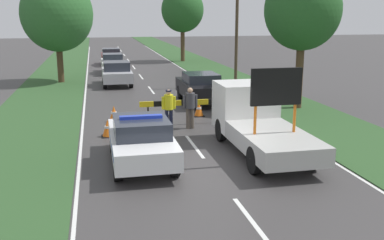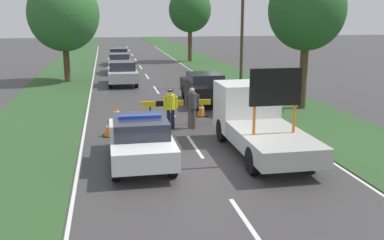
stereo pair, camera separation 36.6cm
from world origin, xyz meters
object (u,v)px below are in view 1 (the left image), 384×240
at_px(road_barrier, 181,104).
at_px(roadside_tree_near_right, 57,14).
at_px(pedestrian_civilian, 190,105).
at_px(roadside_tree_mid_left, 303,10).
at_px(traffic_cone_near_truck, 242,109).
at_px(queued_car_sedan_black, 200,87).
at_px(work_truck, 256,120).
at_px(police_car, 141,140).
at_px(traffic_cone_centre_front, 108,128).
at_px(queued_car_sedan_silver, 117,73).
at_px(police_officer, 169,106).
at_px(traffic_cone_near_police, 152,127).
at_px(queued_car_van_white, 113,63).
at_px(queued_car_wagon_maroon, 111,56).
at_px(utility_pole, 237,22).
at_px(traffic_cone_lane_edge, 199,109).
at_px(roadside_tree_near_left, 183,10).
at_px(traffic_cone_behind_barrier, 114,114).

relative_size(road_barrier, roadside_tree_near_right, 0.50).
xyz_separation_m(pedestrian_civilian, roadside_tree_mid_left, (6.21, 2.91, 3.83)).
distance_m(traffic_cone_near_truck, queued_car_sedan_black, 3.67).
xyz_separation_m(work_truck, roadside_tree_near_right, (-7.80, 17.82, 3.59)).
xyz_separation_m(road_barrier, roadside_tree_near_right, (-5.89, 13.78, 3.75)).
distance_m(police_car, traffic_cone_centre_front, 3.67).
xyz_separation_m(traffic_cone_centre_front, queued_car_sedan_silver, (1.03, 12.98, 0.48)).
bearing_deg(roadside_tree_mid_left, police_officer, -158.72).
xyz_separation_m(traffic_cone_near_police, queued_car_van_white, (-0.70, 19.34, 0.57)).
relative_size(work_truck, queued_car_van_white, 1.40).
bearing_deg(queued_car_wagon_maroon, traffic_cone_near_police, 91.30).
xyz_separation_m(roadside_tree_near_right, roadside_tree_mid_left, (12.34, -11.57, 0.19)).
height_order(queued_car_wagon_maroon, roadside_tree_mid_left, roadside_tree_mid_left).
xyz_separation_m(traffic_cone_near_truck, utility_pole, (2.28, 8.21, 3.83)).
xyz_separation_m(road_barrier, traffic_cone_lane_edge, (1.12, 1.46, -0.57)).
bearing_deg(roadside_tree_mid_left, roadside_tree_near_left, 93.24).
relative_size(road_barrier, queued_car_wagon_maroon, 0.88).
xyz_separation_m(pedestrian_civilian, traffic_cone_lane_edge, (0.87, 2.16, -0.68)).
distance_m(traffic_cone_centre_front, queued_car_van_white, 19.46).
distance_m(police_officer, roadside_tree_mid_left, 8.53).
relative_size(police_car, traffic_cone_near_police, 8.96).
bearing_deg(queued_car_sedan_silver, roadside_tree_near_right, -29.17).
bearing_deg(traffic_cone_near_truck, roadside_tree_mid_left, 17.07).
relative_size(queued_car_sedan_black, utility_pole, 0.55).
bearing_deg(police_car, queued_car_van_white, 90.68).
distance_m(queued_car_sedan_black, queued_car_sedan_silver, 8.17).
distance_m(police_car, queued_car_wagon_maroon, 29.08).
bearing_deg(work_truck, police_officer, -54.13).
distance_m(traffic_cone_behind_barrier, traffic_cone_lane_edge, 3.95).
bearing_deg(work_truck, pedestrian_civilian, -63.66).
xyz_separation_m(traffic_cone_centre_front, traffic_cone_behind_barrier, (0.36, 2.46, 0.02)).
xyz_separation_m(pedestrian_civilian, roadside_tree_near_right, (-6.13, 14.48, 3.64)).
height_order(police_officer, traffic_cone_near_truck, police_officer).
distance_m(traffic_cone_near_truck, traffic_cone_behind_barrier, 5.97).
bearing_deg(roadside_tree_mid_left, queued_car_sedan_black, 151.88).
bearing_deg(traffic_cone_near_truck, roadside_tree_near_right, 125.67).
relative_size(traffic_cone_lane_edge, utility_pole, 0.08).
bearing_deg(queued_car_wagon_maroon, traffic_cone_centre_front, 87.39).
bearing_deg(roadside_tree_near_right, roadside_tree_mid_left, -43.16).
bearing_deg(police_car, work_truck, 11.29).
relative_size(queued_car_sedan_silver, roadside_tree_mid_left, 0.61).
bearing_deg(roadside_tree_near_left, traffic_cone_lane_edge, -99.32).
relative_size(pedestrian_civilian, traffic_cone_lane_edge, 2.54).
distance_m(traffic_cone_lane_edge, utility_pole, 9.81).
height_order(police_officer, traffic_cone_behind_barrier, police_officer).
bearing_deg(queued_car_sedan_silver, police_car, 89.74).
relative_size(police_officer, traffic_cone_lane_edge, 2.43).
distance_m(road_barrier, traffic_cone_lane_edge, 1.92).
distance_m(work_truck, queued_car_van_white, 22.55).
height_order(traffic_cone_centre_front, queued_car_van_white, queued_car_van_white).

